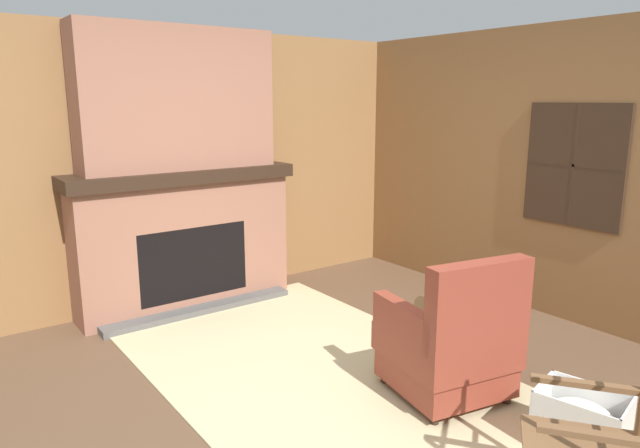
{
  "coord_description": "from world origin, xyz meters",
  "views": [
    {
      "loc": [
        2.4,
        -1.93,
        1.8
      ],
      "look_at": [
        -0.9,
        0.52,
        0.9
      ],
      "focal_mm": 32.0,
      "sensor_mm": 36.0,
      "label": 1
    }
  ],
  "objects_px": {
    "storage_case": "(197,160)",
    "firewood_stack": "(441,311)",
    "armchair": "(450,345)",
    "oil_lamp_vase": "(108,160)",
    "laundry_basket": "(581,422)"
  },
  "relations": [
    {
      "from": "laundry_basket",
      "to": "oil_lamp_vase",
      "type": "bearing_deg",
      "value": -157.99
    },
    {
      "from": "laundry_basket",
      "to": "storage_case",
      "type": "bearing_deg",
      "value": -170.15
    },
    {
      "from": "oil_lamp_vase",
      "to": "storage_case",
      "type": "relative_size",
      "value": 1.19
    },
    {
      "from": "firewood_stack",
      "to": "oil_lamp_vase",
      "type": "distance_m",
      "value": 2.92
    },
    {
      "from": "storage_case",
      "to": "firewood_stack",
      "type": "bearing_deg",
      "value": 36.53
    },
    {
      "from": "armchair",
      "to": "firewood_stack",
      "type": "height_order",
      "value": "armchair"
    },
    {
      "from": "armchair",
      "to": "oil_lamp_vase",
      "type": "height_order",
      "value": "oil_lamp_vase"
    },
    {
      "from": "armchair",
      "to": "storage_case",
      "type": "distance_m",
      "value": 2.72
    },
    {
      "from": "armchair",
      "to": "oil_lamp_vase",
      "type": "bearing_deg",
      "value": 37.02
    },
    {
      "from": "firewood_stack",
      "to": "laundry_basket",
      "type": "xyz_separation_m",
      "value": [
        1.57,
        -0.7,
        0.04
      ]
    },
    {
      "from": "armchair",
      "to": "storage_case",
      "type": "height_order",
      "value": "storage_case"
    },
    {
      "from": "firewood_stack",
      "to": "storage_case",
      "type": "relative_size",
      "value": 2.05
    },
    {
      "from": "firewood_stack",
      "to": "storage_case",
      "type": "bearing_deg",
      "value": -143.47
    },
    {
      "from": "oil_lamp_vase",
      "to": "laundry_basket",
      "type": "bearing_deg",
      "value": 22.01
    },
    {
      "from": "oil_lamp_vase",
      "to": "firewood_stack",
      "type": "bearing_deg",
      "value": 49.75
    }
  ]
}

